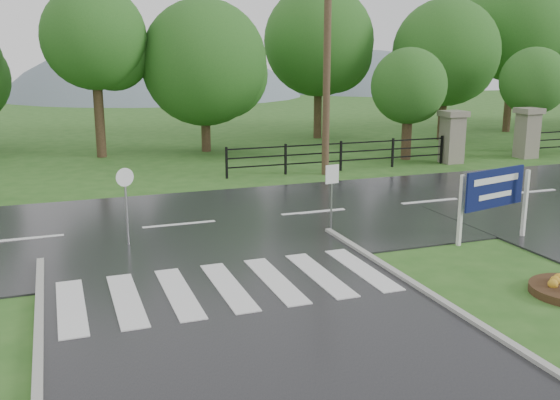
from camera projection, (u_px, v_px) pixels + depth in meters
name	position (u px, v px, depth m)	size (l,w,h in m)	color
main_road	(179.00, 226.00, 17.08)	(90.00, 8.00, 0.04)	black
crosswalk	(228.00, 286.00, 12.50)	(6.50, 2.80, 0.02)	silver
pillar_west	(452.00, 136.00, 26.65)	(1.00, 1.00, 2.24)	gray
pillar_east	(527.00, 132.00, 27.99)	(1.00, 1.00, 2.24)	gray
fence_west	(341.00, 153.00, 24.99)	(9.58, 0.08, 1.20)	black
hills	(121.00, 232.00, 72.07)	(102.00, 48.00, 48.00)	slate
treeline	(143.00, 151.00, 30.21)	(83.20, 5.20, 10.00)	#22581B
estate_billboard	(495.00, 192.00, 15.40)	(2.07, 0.56, 1.86)	silver
reg_sign_small	(332.00, 184.00, 16.19)	(0.40, 0.08, 1.81)	#939399
reg_sign_round	(126.00, 196.00, 15.05)	(0.44, 0.16, 1.95)	#939399
utility_pole_east	(327.00, 63.00, 23.42)	(1.49, 0.28, 8.35)	#473523
entrance_tree_left	(409.00, 86.00, 27.11)	(3.30, 3.30, 4.88)	#3D2B1C
entrance_tree_right	(534.00, 82.00, 29.36)	(3.17, 3.17, 4.92)	#3D2B1C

